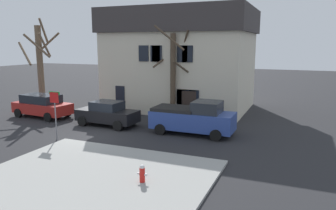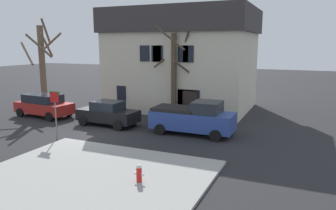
% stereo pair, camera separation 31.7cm
% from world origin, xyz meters
% --- Properties ---
extents(ground_plane, '(120.00, 120.00, 0.00)m').
position_xyz_m(ground_plane, '(0.00, 0.00, 0.00)').
color(ground_plane, '#262628').
extents(sidewalk_slab, '(9.50, 8.69, 0.12)m').
position_xyz_m(sidewalk_slab, '(3.85, -5.81, 0.06)').
color(sidewalk_slab, '#999993').
rests_on(sidewalk_slab, ground_plane).
extents(building_main, '(11.94, 8.51, 8.35)m').
position_xyz_m(building_main, '(1.77, 10.53, 4.25)').
color(building_main, beige).
rests_on(building_main, ground_plane).
extents(tree_bare_near, '(3.06, 2.99, 7.57)m').
position_xyz_m(tree_bare_near, '(-8.78, 5.20, 3.87)').
color(tree_bare_near, brown).
rests_on(tree_bare_near, ground_plane).
extents(tree_bare_mid, '(2.68, 2.69, 6.81)m').
position_xyz_m(tree_bare_mid, '(2.79, 6.20, 3.47)').
color(tree_bare_mid, '#4C3D2D').
rests_on(tree_bare_mid, ground_plane).
extents(car_red_wagon, '(4.75, 2.42, 1.73)m').
position_xyz_m(car_red_wagon, '(-6.62, 2.85, 0.90)').
color(car_red_wagon, '#AD231E').
rests_on(car_red_wagon, ground_plane).
extents(car_black_sedan, '(4.32, 2.17, 1.67)m').
position_xyz_m(car_black_sedan, '(-0.57, 2.51, 0.84)').
color(car_black_sedan, black).
rests_on(car_black_sedan, ground_plane).
extents(pickup_truck_blue, '(5.13, 2.21, 2.10)m').
position_xyz_m(pickup_truck_blue, '(5.50, 2.74, 1.02)').
color(pickup_truck_blue, '#2D4799').
rests_on(pickup_truck_blue, ground_plane).
extents(fire_hydrant, '(0.42, 0.22, 0.71)m').
position_xyz_m(fire_hydrant, '(5.97, -5.12, 0.49)').
color(fire_hydrant, red).
rests_on(fire_hydrant, sidewalk_slab).
extents(street_sign_pole, '(0.76, 0.07, 2.84)m').
position_xyz_m(street_sign_pole, '(-1.42, -1.54, 1.99)').
color(street_sign_pole, slate).
rests_on(street_sign_pole, ground_plane).
extents(bicycle_leaning, '(1.73, 0.37, 1.03)m').
position_xyz_m(bicycle_leaning, '(-3.16, 4.62, 0.37)').
color(bicycle_leaning, black).
rests_on(bicycle_leaning, ground_plane).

